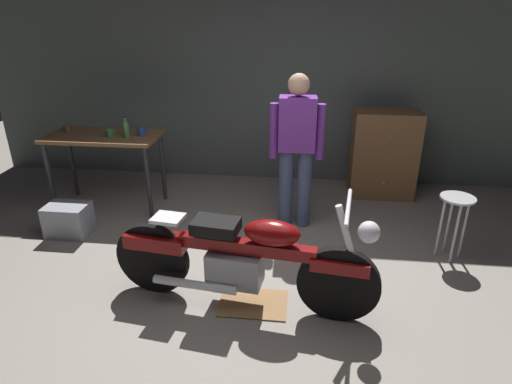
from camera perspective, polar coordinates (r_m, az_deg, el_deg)
The scene contains 13 objects.
ground_plane at distance 3.84m, azimuth -1.05°, elevation -13.16°, with size 12.00×12.00×0.00m, color gray.
back_wall at distance 5.91m, azimuth 2.52°, elevation 16.29°, with size 8.00×0.12×3.10m, color #56605B.
workbench at distance 5.39m, azimuth -19.36°, elevation 5.96°, with size 1.30×0.64×0.90m.
motorcycle at distance 3.47m, azimuth -1.76°, elevation -8.60°, with size 2.18×0.62×1.00m.
person_standing at distance 4.59m, azimuth 5.35°, elevation 6.08°, with size 0.57×0.23×1.67m.
shop_stool at distance 4.51m, azimuth 24.78°, elevation -2.25°, with size 0.32×0.32×0.64m.
wooden_dresser at distance 5.72m, azimuth 16.44°, elevation 4.79°, with size 0.80×0.47×1.10m.
drip_tray at distance 3.72m, azimuth -0.37°, elevation -14.43°, with size 0.56×0.40×0.01m, color olive.
storage_bin at distance 5.06m, azimuth -23.45°, elevation -3.37°, with size 0.44×0.32×0.34m, color gray.
mug_brown_stoneware at distance 5.64m, azimuth -23.57°, elevation 7.73°, with size 0.11×0.08×0.09m.
mug_green_speckled at distance 5.24m, azimuth -18.68°, elevation 7.44°, with size 0.11×0.08×0.10m.
mug_blue_enamel at distance 5.19m, azimuth -14.84°, elevation 7.68°, with size 0.12×0.09×0.09m.
bottle at distance 5.15m, azimuth -16.71°, elevation 7.95°, with size 0.06×0.06×0.24m.
Camera 1 is at (0.42, -3.05, 2.29)m, focal length 30.38 mm.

